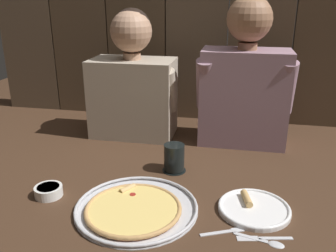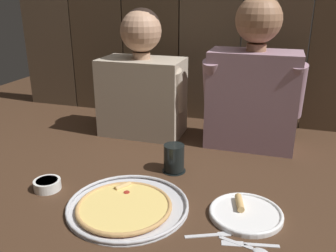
# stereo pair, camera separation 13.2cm
# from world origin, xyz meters

# --- Properties ---
(ground_plane) EXTENTS (3.20, 3.20, 0.00)m
(ground_plane) POSITION_xyz_m (0.00, 0.00, 0.00)
(ground_plane) COLOR #422B1C
(pizza_tray) EXTENTS (0.39, 0.39, 0.03)m
(pizza_tray) POSITION_xyz_m (-0.07, -0.19, 0.01)
(pizza_tray) COLOR silver
(pizza_tray) RESTS_ON ground
(dinner_plate) EXTENTS (0.22, 0.22, 0.03)m
(dinner_plate) POSITION_xyz_m (0.30, -0.12, 0.01)
(dinner_plate) COLOR white
(dinner_plate) RESTS_ON ground
(drinking_glass) EXTENTS (0.09, 0.09, 0.11)m
(drinking_glass) POSITION_xyz_m (0.01, 0.10, 0.05)
(drinking_glass) COLOR black
(drinking_glass) RESTS_ON ground
(dipping_bowl) EXTENTS (0.09, 0.09, 0.03)m
(dipping_bowl) POSITION_xyz_m (-0.37, -0.16, 0.02)
(dipping_bowl) COLOR white
(dipping_bowl) RESTS_ON ground
(table_fork) EXTENTS (0.13, 0.07, 0.01)m
(table_fork) POSITION_xyz_m (0.21, -0.25, 0.00)
(table_fork) COLOR silver
(table_fork) RESTS_ON ground
(table_knife) EXTENTS (0.16, 0.05, 0.01)m
(table_knife) POSITION_xyz_m (0.32, -0.26, 0.00)
(table_knife) COLOR silver
(table_knife) RESTS_ON ground
(table_spoon) EXTENTS (0.14, 0.05, 0.01)m
(table_spoon) POSITION_xyz_m (0.33, -0.27, 0.00)
(table_spoon) COLOR silver
(table_spoon) RESTS_ON ground
(diner_left) EXTENTS (0.42, 0.22, 0.58)m
(diner_left) POSITION_xyz_m (-0.25, 0.44, 0.26)
(diner_left) COLOR #B2A38E
(diner_left) RESTS_ON ground
(diner_right) EXTENTS (0.41, 0.21, 0.64)m
(diner_right) POSITION_xyz_m (0.25, 0.44, 0.30)
(diner_right) COLOR gray
(diner_right) RESTS_ON ground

